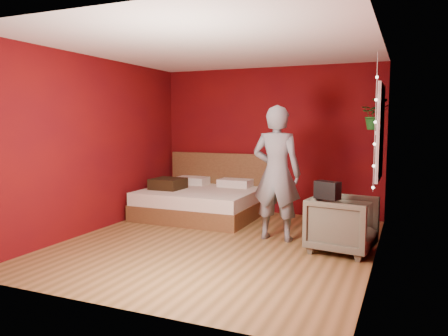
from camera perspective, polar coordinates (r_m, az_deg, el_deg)
floor at (r=6.00m, az=-0.79°, el=-9.80°), size 4.50×4.50×0.00m
room_walls at (r=5.77m, az=-0.81°, el=6.46°), size 4.04×4.54×2.62m
window at (r=6.19m, az=19.69°, el=4.42°), size 0.05×0.97×1.27m
fairy_lights at (r=5.67m, az=19.11°, el=4.33°), size 0.04×0.04×1.45m
bed at (r=7.63m, az=-2.84°, el=-4.26°), size 1.92×1.63×1.06m
person at (r=6.06m, az=6.87°, el=-0.70°), size 0.68×0.45×1.86m
armchair at (r=5.73m, az=15.22°, el=-7.10°), size 0.88×0.86×0.71m
handbag at (r=5.43m, az=13.36°, el=-2.82°), size 0.33×0.25×0.21m
throw_pillow at (r=7.63m, az=-7.33°, el=-2.04°), size 0.52×0.52×0.18m
hanging_plant at (r=6.51m, az=19.19°, el=6.62°), size 0.39×0.33×1.07m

